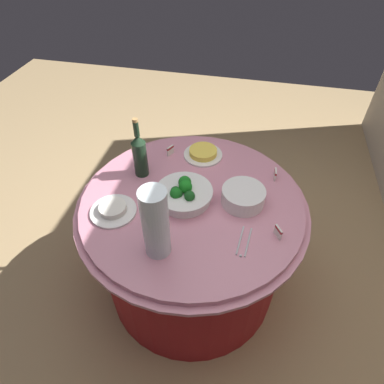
{
  "coord_description": "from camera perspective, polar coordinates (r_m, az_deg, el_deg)",
  "views": [
    {
      "loc": [
        1.12,
        0.25,
        1.89
      ],
      "look_at": [
        0.0,
        0.0,
        0.79
      ],
      "focal_mm": 30.71,
      "sensor_mm": 36.0,
      "label": 1
    }
  ],
  "objects": [
    {
      "name": "food_plate_fried_egg",
      "position": [
        1.88,
        1.93,
        6.77
      ],
      "size": [
        0.22,
        0.22,
        0.04
      ],
      "color": "white",
      "rests_on": "buffet_table"
    },
    {
      "name": "serving_tongs",
      "position": [
        1.46,
        8.99,
        -8.64
      ],
      "size": [
        0.17,
        0.06,
        0.01
      ],
      "color": "silver",
      "rests_on": "buffet_table"
    },
    {
      "name": "plate_stack",
      "position": [
        1.6,
        8.88,
        -0.73
      ],
      "size": [
        0.21,
        0.21,
        0.08
      ],
      "color": "white",
      "rests_on": "buffet_table"
    },
    {
      "name": "buffet_table",
      "position": [
        1.9,
        0.0,
        -9.04
      ],
      "size": [
        1.16,
        1.16,
        0.74
      ],
      "color": "maroon",
      "rests_on": "ground_plane"
    },
    {
      "name": "label_placard_front",
      "position": [
        1.88,
        -3.79,
        7.28
      ],
      "size": [
        0.05,
        0.03,
        0.05
      ],
      "color": "white",
      "rests_on": "buffet_table"
    },
    {
      "name": "decorative_fruit_vase",
      "position": [
        1.32,
        -6.28,
        -6.04
      ],
      "size": [
        0.11,
        0.11,
        0.34
      ],
      "color": "silver",
      "rests_on": "buffet_table"
    },
    {
      "name": "label_placard_rear",
      "position": [
        1.77,
        14.26,
        3.06
      ],
      "size": [
        0.05,
        0.01,
        0.05
      ],
      "color": "white",
      "rests_on": "buffet_table"
    },
    {
      "name": "wine_bottle",
      "position": [
        1.71,
        -9.07,
        6.5
      ],
      "size": [
        0.07,
        0.07,
        0.34
      ],
      "color": "#1A301E",
      "rests_on": "buffet_table"
    },
    {
      "name": "food_plate_rice",
      "position": [
        1.6,
        -13.53,
        -3.01
      ],
      "size": [
        0.22,
        0.22,
        0.04
      ],
      "color": "white",
      "rests_on": "buffet_table"
    },
    {
      "name": "label_placard_mid",
      "position": [
        1.49,
        14.74,
        -6.68
      ],
      "size": [
        0.05,
        0.03,
        0.05
      ],
      "color": "white",
      "rests_on": "buffet_table"
    },
    {
      "name": "ground_plane",
      "position": [
        2.21,
        0.0,
        -14.91
      ],
      "size": [
        6.0,
        6.0,
        0.0
      ],
      "primitive_type": "plane",
      "color": "tan"
    },
    {
      "name": "broccoli_bowl",
      "position": [
        1.59,
        -1.44,
        -0.28
      ],
      "size": [
        0.28,
        0.28,
        0.12
      ],
      "color": "white",
      "rests_on": "buffet_table"
    }
  ]
}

